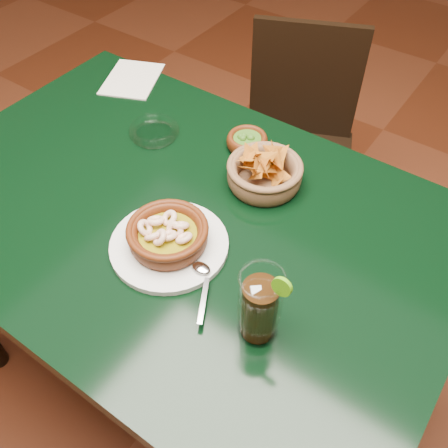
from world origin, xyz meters
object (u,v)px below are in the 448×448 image
Objects in this scene: dining_chair at (296,142)px; shrimp_plate at (168,237)px; chip_basket at (265,173)px; dining_table at (179,239)px; cola_drink at (260,306)px.

dining_chair is 2.88× the size of shrimp_plate.
shrimp_plate is at bearing -81.42° from dining_chair.
dining_table is at bearing -122.06° from chip_basket.
chip_basket reaches higher than dining_chair.
chip_basket is (0.11, 0.18, 0.13)m from dining_table.
chip_basket is at bearing 57.94° from dining_table.
dining_chair is at bearing 98.58° from shrimp_plate.
shrimp_plate is at bearing -101.76° from chip_basket.
dining_table is 1.46× the size of dining_chair.
dining_table is 4.22× the size of shrimp_plate.
chip_basket is (0.06, 0.27, 0.00)m from shrimp_plate.
shrimp_plate is 0.26m from cola_drink.
dining_table is at bearing -84.83° from dining_chair.
dining_table is 0.38m from cola_drink.
cola_drink reaches higher than dining_chair.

